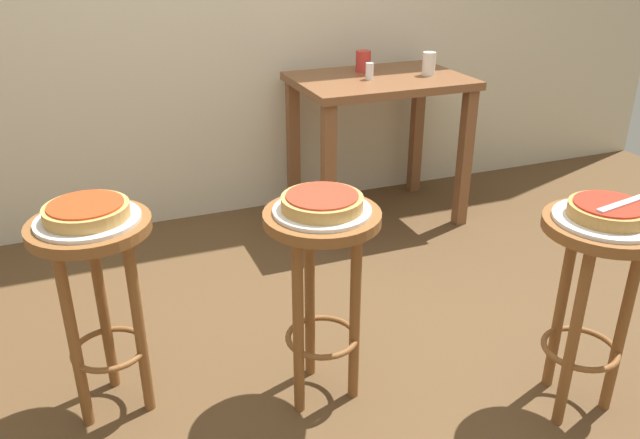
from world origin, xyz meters
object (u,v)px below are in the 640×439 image
Objects in this scene: pizza_middle at (321,202)px; cup_near_edge at (429,64)px; stool_foreground at (595,275)px; dining_table at (379,106)px; stool_middle at (321,265)px; cup_far_edge at (363,61)px; serving_plate_foreground at (607,219)px; pizza_foreground at (609,210)px; stool_leftside at (97,276)px; pizza_leftside at (86,211)px; pizza_server_knife at (623,203)px; condiment_shaker at (370,71)px; serving_plate_leftside at (88,220)px; serving_plate_middle at (321,211)px.

pizza_middle is 2.16× the size of cup_near_edge.
dining_table reaches higher than stool_foreground.
cup_far_edge reaches higher than stool_middle.
serving_plate_foreground is 0.03m from pizza_foreground.
pizza_foreground reaches higher than stool_leftside.
pizza_leftside is 1.58m from pizza_server_knife.
pizza_leftside is 3.04× the size of condiment_shaker.
cup_near_edge reaches higher than cup_far_edge.
cup_far_edge is (1.47, 1.23, 0.14)m from serving_plate_leftside.
cup_far_edge reaches higher than condiment_shaker.
serving_plate_leftside is at bearing -149.56° from cup_near_edge.
pizza_middle is 1.46m from condiment_shaker.
cup_near_edge reaches higher than stool_leftside.
serving_plate_middle is (-0.77, 0.37, 0.19)m from stool_foreground.
condiment_shaker is at bearing 36.42° from pizza_leftside.
pizza_foreground is at bearing -91.07° from cup_far_edge.
stool_foreground is at bearing -92.14° from dining_table.
dining_table reaches higher than pizza_leftside.
condiment_shaker is at bearing 90.50° from pizza_foreground.
pizza_foreground and pizza_middle have the same top height.
serving_plate_foreground is 0.45× the size of stool_leftside.
stool_foreground is 1.00× the size of stool_leftside.
serving_plate_leftside is at bearing 158.57° from pizza_foreground.
cup_near_edge reaches higher than stool_middle.
serving_plate_foreground is 0.87m from stool_middle.
pizza_foreground is 1.99× the size of cup_near_edge.
condiment_shaker is at bearing -104.99° from cup_far_edge.
pizza_middle is at bearing -123.06° from dining_table.
pizza_foreground is 0.77× the size of serving_plate_middle.
stool_foreground is 2.76× the size of pizza_leftside.
stool_leftside is at bearing 163.87° from pizza_middle.
pizza_middle is 1.01× the size of pizza_leftside.
serving_plate_foreground and serving_plate_leftside have the same top height.
cup_near_edge is 0.33m from condiment_shaker.
pizza_leftside is 2.03m from cup_near_edge.
stool_foreground is at bearing -26.57° from serving_plate_foreground.
pizza_server_knife is at bearing -26.07° from stool_middle.
cup_near_edge is at bearing -35.73° from cup_far_edge.
pizza_server_knife is (0.80, -0.39, 0.06)m from serving_plate_middle.
stool_leftside is 3.13× the size of pizza_server_knife.
stool_foreground is 2.73× the size of pizza_middle.
serving_plate_leftside is 1.58m from pizza_server_knife.
pizza_leftside is at bearing 163.87° from pizza_middle.
serving_plate_foreground is 0.45× the size of stool_middle.
cup_far_edge is 1.81m from pizza_server_knife.
pizza_leftside reaches higher than stool_leftside.
serving_plate_middle is 1.38× the size of pizza_server_knife.
pizza_server_knife is at bearing -99.90° from cup_near_edge.
pizza_middle is at bearing -121.28° from condiment_shaker.
stool_middle is 2.23× the size of serving_plate_leftside.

